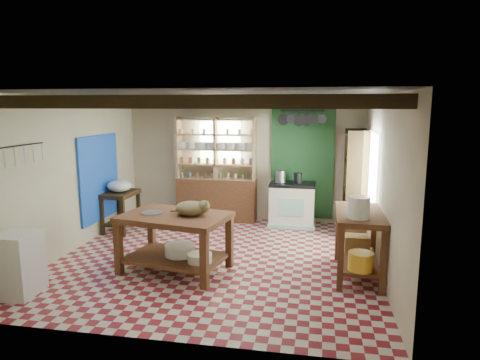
% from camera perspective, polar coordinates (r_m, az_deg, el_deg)
% --- Properties ---
extents(floor, '(5.00, 5.00, 0.02)m').
position_cam_1_polar(floor, '(7.05, -3.14, -10.45)').
color(floor, maroon).
rests_on(floor, ground).
extents(ceiling, '(5.00, 5.00, 0.02)m').
position_cam_1_polar(ceiling, '(6.61, -3.35, 11.28)').
color(ceiling, '#414246').
rests_on(ceiling, wall_back).
extents(wall_back, '(5.00, 0.04, 2.60)m').
position_cam_1_polar(wall_back, '(9.13, 0.45, 2.73)').
color(wall_back, beige).
rests_on(wall_back, floor).
extents(wall_front, '(5.00, 0.04, 2.60)m').
position_cam_1_polar(wall_front, '(4.37, -10.99, -5.39)').
color(wall_front, beige).
rests_on(wall_front, floor).
extents(wall_left, '(0.04, 5.00, 2.60)m').
position_cam_1_polar(wall_left, '(7.68, -21.68, 0.67)').
color(wall_left, beige).
rests_on(wall_left, floor).
extents(wall_right, '(0.04, 5.00, 2.60)m').
position_cam_1_polar(wall_right, '(6.59, 18.40, -0.57)').
color(wall_right, beige).
rests_on(wall_right, floor).
extents(ceiling_beams, '(5.00, 3.80, 0.15)m').
position_cam_1_polar(ceiling_beams, '(6.61, -3.34, 10.24)').
color(ceiling_beams, '#312311').
rests_on(ceiling_beams, ceiling).
extents(blue_wall_patch, '(0.04, 1.40, 1.60)m').
position_cam_1_polar(blue_wall_patch, '(8.47, -18.22, 0.30)').
color(blue_wall_patch, blue).
rests_on(blue_wall_patch, wall_left).
extents(green_wall_patch, '(1.30, 0.04, 2.30)m').
position_cam_1_polar(green_wall_patch, '(8.98, 8.30, 2.19)').
color(green_wall_patch, '#1D4A24').
rests_on(green_wall_patch, wall_back).
extents(window_back, '(0.90, 0.02, 0.80)m').
position_cam_1_polar(window_back, '(9.17, -2.67, 5.27)').
color(window_back, silver).
rests_on(window_back, wall_back).
extents(window_right, '(0.02, 1.30, 1.20)m').
position_cam_1_polar(window_right, '(7.55, 17.27, 1.54)').
color(window_right, silver).
rests_on(window_right, wall_right).
extents(utensil_rail, '(0.06, 0.90, 0.28)m').
position_cam_1_polar(utensil_rail, '(6.61, -26.98, 3.10)').
color(utensil_rail, black).
rests_on(utensil_rail, wall_left).
extents(pot_rack, '(0.86, 0.12, 0.36)m').
position_cam_1_polar(pot_rack, '(8.48, 8.35, 8.05)').
color(pot_rack, black).
rests_on(pot_rack, ceiling).
extents(shelving_unit, '(1.70, 0.34, 2.20)m').
position_cam_1_polar(shelving_unit, '(9.08, -3.18, 1.41)').
color(shelving_unit, tan).
rests_on(shelving_unit, floor).
extents(tall_rack, '(0.40, 0.86, 2.00)m').
position_cam_1_polar(tall_rack, '(8.38, 15.14, -0.34)').
color(tall_rack, '#312311').
rests_on(tall_rack, floor).
extents(work_table, '(1.68, 1.28, 0.86)m').
position_cam_1_polar(work_table, '(6.48, -8.63, -8.27)').
color(work_table, brown).
rests_on(work_table, floor).
extents(stove, '(0.92, 0.63, 0.89)m').
position_cam_1_polar(stove, '(8.81, 6.98, -3.24)').
color(stove, beige).
rests_on(stove, floor).
extents(prep_table, '(0.56, 0.80, 0.79)m').
position_cam_1_polar(prep_table, '(8.71, -15.60, -4.06)').
color(prep_table, '#312311').
rests_on(prep_table, floor).
extents(white_cabinet, '(0.49, 0.58, 0.83)m').
position_cam_1_polar(white_cabinet, '(6.34, -27.47, -9.89)').
color(white_cabinet, silver).
rests_on(white_cabinet, floor).
extents(right_counter, '(0.68, 1.33, 0.95)m').
position_cam_1_polar(right_counter, '(6.46, 15.52, -8.19)').
color(right_counter, brown).
rests_on(right_counter, floor).
extents(cat, '(0.47, 0.36, 0.21)m').
position_cam_1_polar(cat, '(6.26, -6.53, -3.77)').
color(cat, olive).
rests_on(cat, work_table).
extents(steel_tray, '(0.39, 0.39, 0.02)m').
position_cam_1_polar(steel_tray, '(6.49, -11.64, -4.28)').
color(steel_tray, '#A1A1A9').
rests_on(steel_tray, work_table).
extents(basin_large, '(0.53, 0.53, 0.16)m').
position_cam_1_polar(basin_large, '(6.54, -7.99, -9.23)').
color(basin_large, silver).
rests_on(basin_large, work_table).
extents(basin_small, '(0.41, 0.41, 0.12)m').
position_cam_1_polar(basin_small, '(6.24, -5.40, -10.29)').
color(basin_small, silver).
rests_on(basin_small, work_table).
extents(kettle_left, '(0.22, 0.22, 0.25)m').
position_cam_1_polar(kettle_left, '(8.72, 5.42, 0.47)').
color(kettle_left, '#A1A1A9').
rests_on(kettle_left, stove).
extents(kettle_right, '(0.17, 0.17, 0.21)m').
position_cam_1_polar(kettle_right, '(8.70, 7.71, 0.28)').
color(kettle_right, black).
rests_on(kettle_right, stove).
extents(enamel_bowl, '(0.48, 0.48, 0.23)m').
position_cam_1_polar(enamel_bowl, '(8.60, -15.75, -0.75)').
color(enamel_bowl, silver).
rests_on(enamel_bowl, prep_table).
extents(white_bucket, '(0.30, 0.30, 0.29)m').
position_cam_1_polar(white_bucket, '(5.96, 15.55, -3.54)').
color(white_bucket, silver).
rests_on(white_bucket, right_counter).
extents(wicker_basket, '(0.36, 0.29, 0.25)m').
position_cam_1_polar(wicker_basket, '(6.78, 15.30, -8.19)').
color(wicker_basket, '#9D733F').
rests_on(wicker_basket, right_counter).
extents(yellow_tub, '(0.34, 0.34, 0.25)m').
position_cam_1_polar(yellow_tub, '(6.07, 15.78, -10.38)').
color(yellow_tub, yellow).
rests_on(yellow_tub, right_counter).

